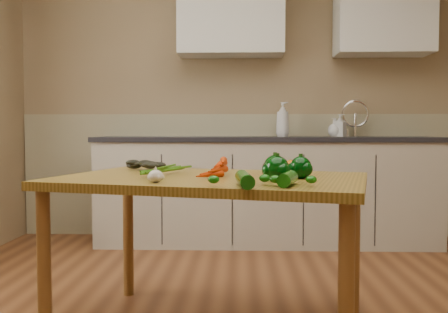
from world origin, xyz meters
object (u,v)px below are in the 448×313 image
at_px(garlic_bulb, 156,176).
at_px(carrot_bunch, 200,169).
at_px(table, 211,194).
at_px(leafy_greens, 142,161).
at_px(zucchini_a, 288,179).
at_px(soap_bottle_c, 335,128).
at_px(tomato_a, 272,168).
at_px(soap_bottle_a, 283,119).
at_px(pepper_c, 277,169).
at_px(tomato_c, 302,169).
at_px(pepper_b, 301,168).
at_px(soap_bottle_b, 340,125).
at_px(zucchini_b, 245,179).
at_px(pepper_a, 275,167).
at_px(tomato_b, 291,168).

bearing_deg(garlic_bulb, carrot_bunch, 62.31).
bearing_deg(table, garlic_bulb, -112.54).
bearing_deg(carrot_bunch, leafy_greens, 150.35).
xyz_separation_m(garlic_bulb, zucchini_a, (0.53, -0.10, 0.00)).
xyz_separation_m(soap_bottle_c, tomato_a, (-0.67, -1.97, -0.21)).
relative_size(soap_bottle_a, soap_bottle_c, 1.88).
bearing_deg(leafy_greens, soap_bottle_c, 52.00).
bearing_deg(leafy_greens, pepper_c, -39.23).
distance_m(leafy_greens, tomato_c, 0.87).
bearing_deg(tomato_c, zucchini_a, -104.16).
distance_m(soap_bottle_c, leafy_greens, 2.19).
height_order(soap_bottle_a, pepper_c, soap_bottle_a).
relative_size(table, pepper_c, 14.99).
bearing_deg(pepper_b, soap_bottle_b, 74.58).
distance_m(carrot_bunch, zucchini_b, 0.47).
height_order(soap_bottle_a, soap_bottle_c, soap_bottle_a).
bearing_deg(zucchini_b, soap_bottle_c, 72.05).
relative_size(soap_bottle_c, leafy_greens, 0.80).
bearing_deg(tomato_c, zucchini_b, -121.68).
bearing_deg(soap_bottle_a, pepper_b, -138.87).
relative_size(pepper_a, zucchini_b, 0.43).
height_order(pepper_b, tomato_a, pepper_b).
xyz_separation_m(soap_bottle_c, tomato_c, (-0.53, -2.04, -0.20)).
distance_m(soap_bottle_b, tomato_c, 2.12).
height_order(soap_bottle_a, zucchini_b, soap_bottle_a).
height_order(soap_bottle_b, garlic_bulb, soap_bottle_b).
bearing_deg(soap_bottle_a, tomato_c, -138.49).
bearing_deg(table, tomato_a, 34.16).
relative_size(soap_bottle_c, zucchini_b, 0.67).
xyz_separation_m(soap_bottle_a, tomato_c, (-0.07, -1.96, -0.27)).
xyz_separation_m(pepper_c, zucchini_a, (0.03, -0.17, -0.03)).
xyz_separation_m(leafy_greens, tomato_a, (0.68, -0.25, -0.02)).
xyz_separation_m(carrot_bunch, pepper_a, (0.34, -0.09, 0.02)).
bearing_deg(carrot_bunch, garlic_bulb, -103.04).
bearing_deg(pepper_c, garlic_bulb, -171.69).
height_order(pepper_a, zucchini_a, pepper_a).
bearing_deg(tomato_c, soap_bottle_b, 74.22).
bearing_deg(leafy_greens, pepper_a, -31.70).
bearing_deg(soap_bottle_b, soap_bottle_c, 103.05).
bearing_deg(soap_bottle_c, leafy_greens, -36.75).
relative_size(leafy_greens, pepper_c, 1.90).
distance_m(soap_bottle_c, pepper_b, 2.24).
bearing_deg(table, pepper_b, 2.39).
xyz_separation_m(table, leafy_greens, (-0.39, 0.35, 0.13)).
xyz_separation_m(tomato_b, zucchini_a, (-0.06, -0.44, -0.01)).
height_order(soap_bottle_b, leafy_greens, soap_bottle_b).
bearing_deg(table, soap_bottle_b, 78.91).
bearing_deg(zucchini_a, pepper_b, 73.81).
xyz_separation_m(leafy_greens, tomato_b, (0.77, -0.28, -0.01)).
height_order(leafy_greens, pepper_c, pepper_c).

